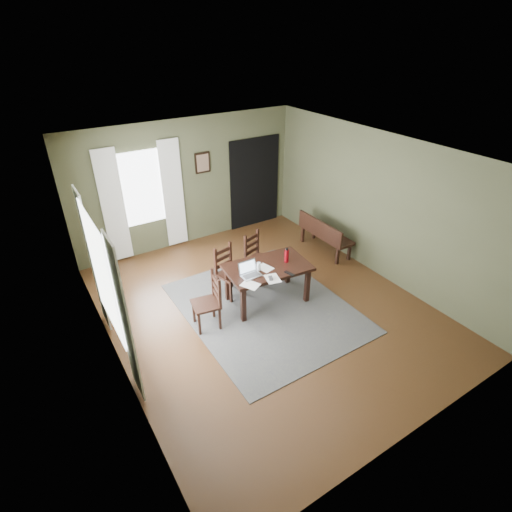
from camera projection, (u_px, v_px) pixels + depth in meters
ground at (265, 308)px, 6.97m from camera, size 5.00×6.00×0.01m
room_shell at (267, 213)px, 6.06m from camera, size 5.02×6.02×2.71m
rug at (265, 307)px, 6.97m from camera, size 2.60×3.20×0.01m
dining_table at (267, 270)px, 6.84m from camera, size 1.50×0.99×0.71m
chair_end at (209, 302)px, 6.34m from camera, size 0.48×0.48×0.95m
chair_back_left at (229, 272)px, 7.10m from camera, size 0.51×0.51×0.95m
chair_back_right at (257, 258)px, 7.52m from camera, size 0.53×0.53×0.96m
bench at (324, 233)px, 8.47m from camera, size 0.43×1.34×0.75m
laptop at (249, 271)px, 6.54m from camera, size 0.33×0.26×0.22m
computer_mouse at (271, 278)px, 6.44m from camera, size 0.10×0.12×0.04m
tv_remote at (289, 273)px, 6.58m from camera, size 0.10×0.20×0.02m
drinking_glass at (259, 266)px, 6.64m from camera, size 0.08×0.08×0.15m
water_bottle at (287, 256)px, 6.85m from camera, size 0.10×0.10×0.27m
paper_a at (250, 285)px, 6.30m from camera, size 0.32×0.35×0.00m
paper_c at (265, 268)px, 6.74m from camera, size 0.27×0.31×0.00m
paper_e at (273, 279)px, 6.46m from camera, size 0.28×0.33×0.00m
window_left at (101, 274)px, 5.24m from camera, size 0.01×1.30×1.70m
window_back at (142, 188)px, 7.94m from camera, size 1.00×0.01×1.50m
curtain_left_near at (125, 322)px, 4.78m from camera, size 0.03×0.48×2.30m
curtain_left_far at (93, 262)px, 5.98m from camera, size 0.03×0.48×2.30m
curtain_back_left at (113, 207)px, 7.76m from camera, size 0.44×0.03×2.30m
curtain_back_right at (173, 195)px, 8.33m from camera, size 0.44×0.03×2.30m
framed_picture at (203, 163)px, 8.41m from camera, size 0.34×0.03×0.44m
doorway_back at (255, 183)px, 9.36m from camera, size 1.30×0.03×2.10m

